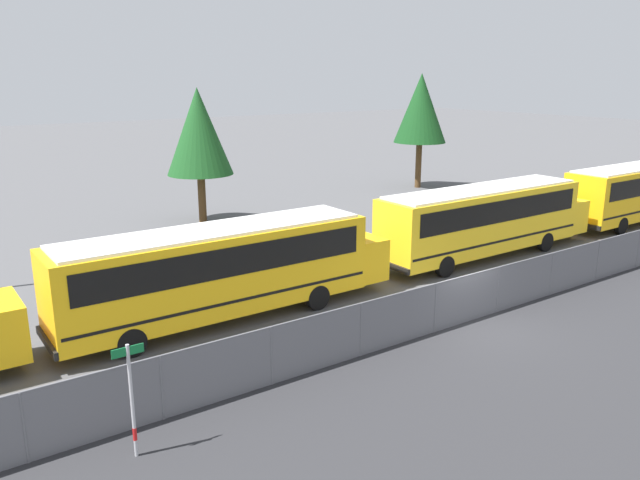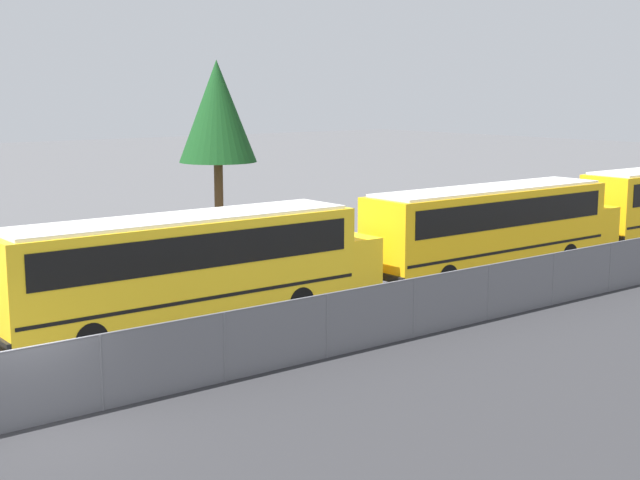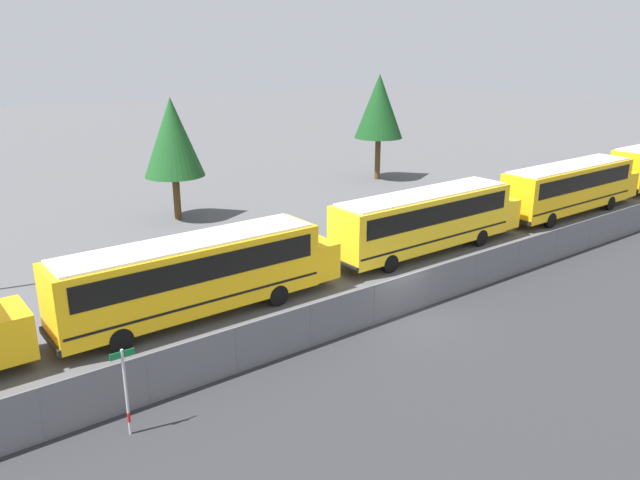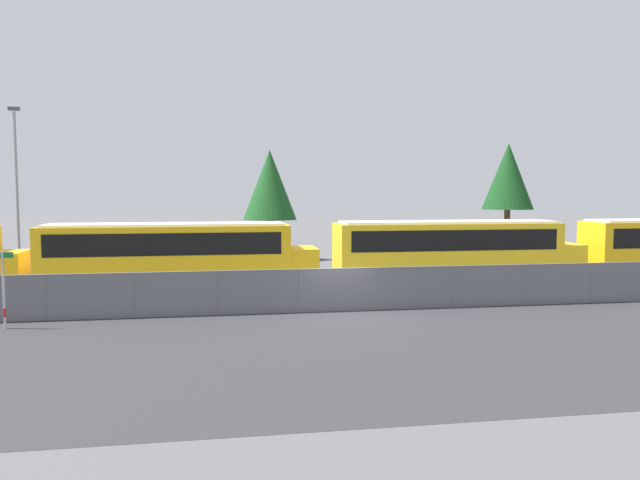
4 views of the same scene
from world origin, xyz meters
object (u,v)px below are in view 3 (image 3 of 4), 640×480
school_bus_2 (197,271)px  tree_1 (379,107)px  street_sign (126,390)px  school_bus_4 (571,185)px  tree_0 (173,137)px  school_bus_3 (428,217)px

school_bus_2 → tree_1: tree_1 is taller
street_sign → tree_1: bearing=36.4°
school_bus_4 → tree_1: size_ratio=1.49×
tree_0 → tree_1: 18.00m
school_bus_3 → tree_1: tree_1 is taller
school_bus_4 → street_sign: 31.98m
school_bus_3 → tree_0: (-7.67, 13.95, 3.19)m
school_bus_2 → street_sign: 8.09m
school_bus_3 → school_bus_4: bearing=-1.2°
school_bus_3 → tree_1: bearing=55.8°
school_bus_4 → street_sign: school_bus_4 is taller
school_bus_3 → school_bus_2: bearing=180.0°
school_bus_3 → school_bus_4: 12.90m
school_bus_4 → street_sign: (-31.44, -5.82, -0.49)m
tree_1 → school_bus_3: bearing=-124.2°
school_bus_2 → school_bus_4: same height
school_bus_4 → tree_0: 25.22m
tree_0 → school_bus_3: bearing=-61.2°
tree_0 → tree_1: tree_1 is taller
tree_0 → street_sign: bearing=-118.5°
school_bus_2 → school_bus_3: bearing=-0.0°
school_bus_4 → tree_1: tree_1 is taller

